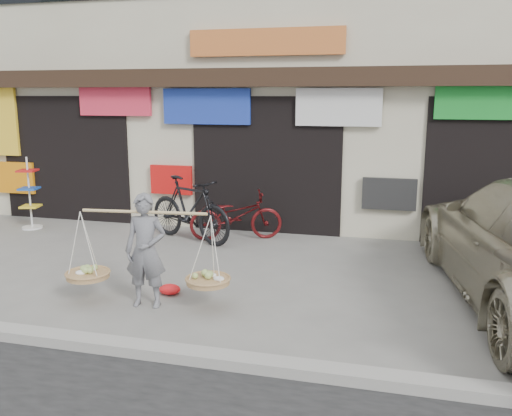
% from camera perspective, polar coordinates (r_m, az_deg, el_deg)
% --- Properties ---
extents(ground, '(70.00, 70.00, 0.00)m').
position_cam_1_polar(ground, '(7.81, -5.00, -8.67)').
color(ground, slate).
rests_on(ground, ground).
extents(kerb, '(70.00, 0.25, 0.12)m').
position_cam_1_polar(kerb, '(6.09, -11.46, -14.41)').
color(kerb, gray).
rests_on(kerb, ground).
extents(shophouse_block, '(14.00, 6.32, 7.00)m').
position_cam_1_polar(shophouse_block, '(13.55, 4.06, 14.87)').
color(shophouse_block, beige).
rests_on(shophouse_block, ground).
extents(street_vendor, '(2.19, 0.74, 1.50)m').
position_cam_1_polar(street_vendor, '(7.19, -11.50, -4.93)').
color(street_vendor, slate).
rests_on(street_vendor, ground).
extents(bike_1, '(2.10, 1.37, 1.23)m').
position_cam_1_polar(bike_1, '(10.28, -7.01, -0.12)').
color(bike_1, black).
rests_on(bike_1, ground).
extents(bike_2, '(1.87, 1.23, 0.93)m').
position_cam_1_polar(bike_2, '(10.34, -2.12, -0.81)').
color(bike_2, '#4C0D0E').
rests_on(bike_2, ground).
extents(display_rack, '(0.43, 0.43, 1.49)m').
position_cam_1_polar(display_rack, '(12.10, -22.69, 0.79)').
color(display_rack, silver).
rests_on(display_rack, ground).
extents(red_bag, '(0.31, 0.25, 0.14)m').
position_cam_1_polar(red_bag, '(7.73, -9.07, -8.45)').
color(red_bag, red).
rests_on(red_bag, ground).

